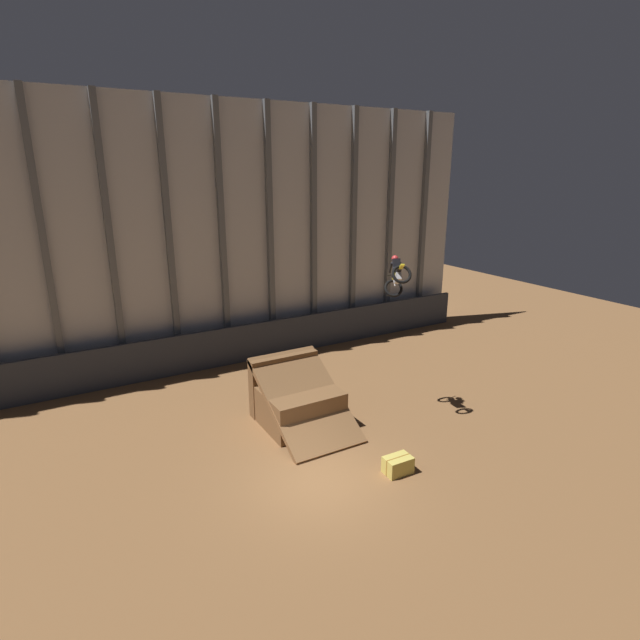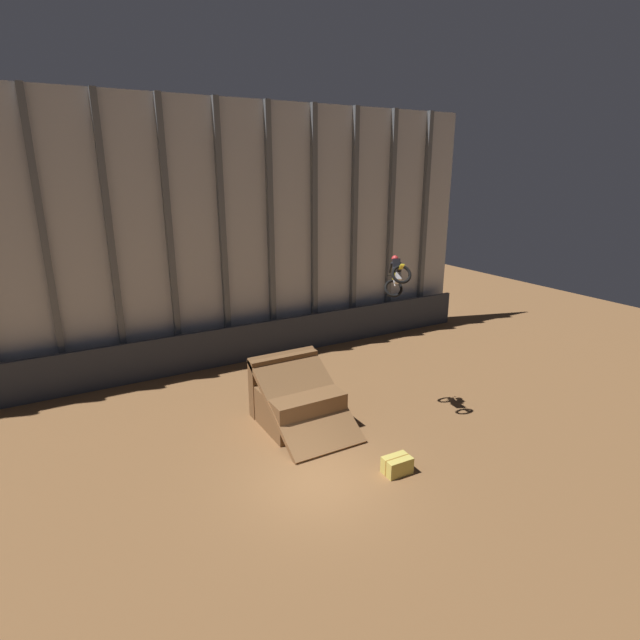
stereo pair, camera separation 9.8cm
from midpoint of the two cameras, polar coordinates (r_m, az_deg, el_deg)
ground_plane at (r=16.53m, az=-0.10°, el=-18.05°), size 60.00×60.00×0.00m
arena_back_wall at (r=24.68m, az=-13.87°, el=9.07°), size 32.00×0.40×12.63m
lower_barrier at (r=25.12m, az=-12.47°, el=-3.31°), size 31.36×0.20×1.94m
dirt_ramp at (r=19.64m, az=-2.66°, el=-9.06°), size 2.87×4.15×2.55m
rider_bike_solo at (r=19.00m, az=8.93°, el=5.02°), size 1.36×1.81×1.67m
hay_bale_trackside at (r=16.99m, az=8.97°, el=-16.07°), size 0.92×0.62×0.57m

